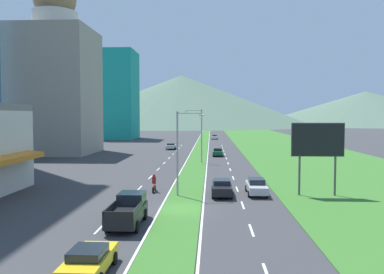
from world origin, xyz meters
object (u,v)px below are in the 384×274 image
at_px(car_2, 218,152).
at_px(street_lamp_near, 181,147).
at_px(pickup_truck_0, 128,210).
at_px(street_lamp_mid, 200,132).
at_px(billboard_roadside, 318,143).
at_px(car_4, 215,137).
at_px(car_5, 256,186).
at_px(car_1, 171,146).
at_px(motorcycle_rider, 154,184).
at_px(car_3, 222,187).
at_px(car_0, 89,260).

bearing_deg(car_2, street_lamp_near, -6.35).
height_order(car_2, pickup_truck_0, pickup_truck_0).
bearing_deg(pickup_truck_0, street_lamp_mid, -6.30).
bearing_deg(billboard_roadside, car_4, 95.83).
xyz_separation_m(car_2, car_4, (-0.14, 51.64, -0.01)).
bearing_deg(car_4, car_5, 2.17).
relative_size(car_1, pickup_truck_0, 0.87).
bearing_deg(billboard_roadside, car_5, 174.62).
bearing_deg(pickup_truck_0, motorcycle_rider, -0.60).
bearing_deg(car_2, billboard_roadside, 13.72).
height_order(street_lamp_near, billboard_roadside, street_lamp_near).
relative_size(car_2, car_5, 0.99).
bearing_deg(car_3, car_2, 179.68).
xyz_separation_m(street_lamp_mid, car_4, (2.97, 62.51, -4.24)).
height_order(billboard_roadside, car_0, billboard_roadside).
height_order(street_lamp_mid, car_0, street_lamp_mid).
relative_size(street_lamp_near, pickup_truck_0, 1.48).
relative_size(car_0, car_5, 0.90).
bearing_deg(motorcycle_rider, car_3, -101.90).
height_order(car_0, motorcycle_rider, motorcycle_rider).
height_order(car_1, car_4, car_4).
distance_m(car_2, car_3, 36.30).
bearing_deg(billboard_roadside, pickup_truck_0, -146.76).
relative_size(street_lamp_mid, car_5, 1.82).
relative_size(street_lamp_near, motorcycle_rider, 4.00).
relative_size(billboard_roadside, car_0, 1.64).
bearing_deg(car_5, motorcycle_rider, -93.91).
relative_size(car_3, car_4, 1.14).
bearing_deg(street_lamp_mid, pickup_truck_0, -96.30).
relative_size(car_0, car_3, 0.90).
xyz_separation_m(street_lamp_near, car_1, (-6.19, 50.66, -3.92)).
distance_m(street_lamp_mid, car_5, 25.84).
bearing_deg(car_5, car_3, -77.83).
distance_m(billboard_roadside, car_2, 37.42).
distance_m(car_2, car_5, 35.72).
bearing_deg(pickup_truck_0, billboard_roadside, -56.76).
bearing_deg(car_0, car_2, -7.30).
relative_size(street_lamp_mid, car_0, 2.03).
height_order(street_lamp_mid, pickup_truck_0, street_lamp_mid).
xyz_separation_m(billboard_roadside, motorcycle_rider, (-15.73, 1.22, -4.33)).
xyz_separation_m(street_lamp_near, street_lamp_mid, (0.99, 25.90, 0.34)).
distance_m(billboard_roadside, car_0, 25.18).
bearing_deg(car_1, motorcycle_rider, -176.05).
distance_m(street_lamp_near, billboard_roadside, 12.93).
relative_size(car_5, motorcycle_rider, 2.36).
distance_m(car_4, motorcycle_rider, 86.79).
distance_m(street_lamp_mid, billboard_roadside, 27.91).
xyz_separation_m(street_lamp_mid, pickup_truck_0, (-3.93, -35.63, -4.00)).
height_order(billboard_roadside, car_5, billboard_roadside).
distance_m(car_1, car_4, 39.08).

